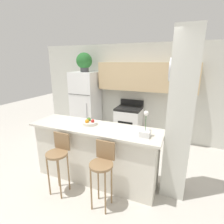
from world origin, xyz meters
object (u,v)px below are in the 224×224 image
Objects in this scene: refrigerator at (86,104)px; bar_stool_left at (58,155)px; orchid_vase at (145,131)px; potted_plant_on_fridge at (84,61)px; bar_stool_right at (102,166)px; stove_range at (128,123)px; fruit_bowl at (90,123)px.

bar_stool_left is at bearing -69.33° from refrigerator.
refrigerator reaches higher than orchid_vase.
potted_plant_on_fridge reaches higher than refrigerator.
refrigerator is 1.18m from potted_plant_on_fridge.
refrigerator is 1.81× the size of bar_stool_right.
bar_stool_left is at bearing -99.66° from stove_range.
bar_stool_left is 1.00× the size of bar_stool_right.
bar_stool_left is 3.92× the size of fruit_bowl.
potted_plant_on_fridge is at bearing -177.31° from stove_range.
stove_range is 2.09× the size of potted_plant_on_fridge.
potted_plant_on_fridge is (-1.29, -0.06, 1.63)m from stove_range.
potted_plant_on_fridge reaches higher than stove_range.
stove_range is 2.43m from bar_stool_right.
fruit_bowl is at bearing 132.29° from bar_stool_right.
stove_range is 1.07× the size of bar_stool_left.
potted_plant_on_fridge is 2.34m from fruit_bowl.
potted_plant_on_fridge is at bearing 122.77° from fruit_bowl.
fruit_bowl is (-0.15, -1.83, 0.60)m from stove_range.
orchid_vase reaches higher than bar_stool_left.
refrigerator is 3.53× the size of potted_plant_on_fridge.
fruit_bowl is (-1.01, 0.13, -0.05)m from orchid_vase.
orchid_vase is 1.53× the size of fruit_bowl.
bar_stool_right is 0.79m from orchid_vase.
potted_plant_on_fridge reaches higher than orchid_vase.
stove_range is 2.24m from orchid_vase.
fruit_bowl is at bearing -57.23° from refrigerator.
orchid_vase is (0.49, 0.43, 0.45)m from bar_stool_right.
potted_plant_on_fridge is at bearing 117.21° from refrigerator.
orchid_vase is at bearing 18.86° from bar_stool_left.
bar_stool_right is (0.36, -2.39, 0.21)m from stove_range.
bar_stool_right is 0.86m from fruit_bowl.
orchid_vase is at bearing -7.43° from fruit_bowl.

